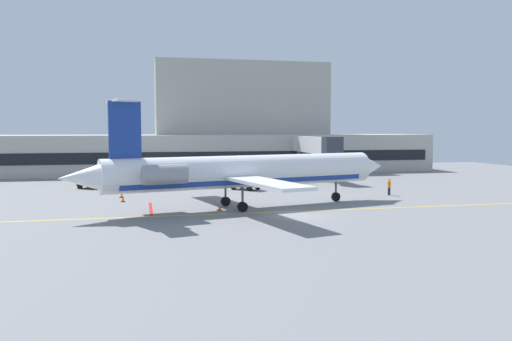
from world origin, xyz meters
name	(u,v)px	position (x,y,z in m)	size (l,w,h in m)	color
ground	(295,216)	(0.00, 0.00, -0.05)	(120.00, 120.00, 0.11)	slate
terminal_building	(222,133)	(1.18, 48.35, 6.64)	(77.23, 15.70, 19.24)	#B7B2A8
jet_bridge_west	(315,145)	(12.33, 30.52, 4.95)	(2.40, 17.53, 6.34)	silver
regional_jet	(241,172)	(-3.72, 4.97, 3.42)	(32.24, 23.29, 9.78)	white
baggage_tug	(327,173)	(13.60, 28.80, 0.92)	(3.91, 3.31, 2.00)	#E5B20C
pushback_tractor	(91,181)	(-18.97, 24.59, 0.93)	(4.18, 3.69, 2.03)	#E5B20C
belt_loader	(248,182)	(-0.14, 19.01, 0.91)	(3.62, 3.63, 1.98)	silver
fuel_tank	(164,171)	(-9.67, 32.36, 1.42)	(6.77, 3.05, 2.53)	white
marshaller	(389,187)	(14.19, 10.70, 0.96)	(0.34, 0.83, 1.89)	#191E33
safety_cone_alpha	(219,208)	(-5.90, 4.24, 0.25)	(0.47, 0.47, 0.55)	orange
safety_cone_bravo	(122,195)	(-14.90, 15.07, 0.25)	(0.47, 0.47, 0.55)	orange
safety_cone_charlie	(123,199)	(-14.65, 11.70, 0.25)	(0.47, 0.47, 0.55)	orange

